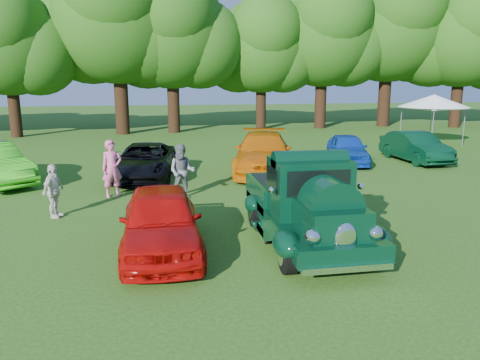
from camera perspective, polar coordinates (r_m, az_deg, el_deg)
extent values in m
plane|color=#244A11|center=(11.58, 1.97, -7.04)|extent=(120.00, 120.00, 0.00)
cylinder|color=black|center=(9.48, 5.87, -8.96)|extent=(0.24, 0.82, 0.82)
cylinder|color=black|center=(10.11, 15.98, -8.00)|extent=(0.24, 0.82, 0.82)
cylinder|color=black|center=(12.37, 1.86, -3.80)|extent=(0.24, 0.82, 0.82)
cylinder|color=black|center=(12.86, 9.87, -3.35)|extent=(0.24, 0.82, 0.82)
cube|color=black|center=(11.17, 8.08, -4.80)|extent=(1.89, 4.96, 0.37)
cube|color=black|center=(9.71, 10.89, -4.81)|extent=(1.21, 1.60, 0.68)
cube|color=black|center=(10.83, 8.44, -0.89)|extent=(1.72, 1.27, 1.32)
cube|color=black|center=(10.22, 9.55, -0.38)|extent=(1.43, 0.07, 0.57)
cube|color=black|center=(12.48, 5.96, -1.46)|extent=(1.89, 2.26, 0.64)
cube|color=black|center=(12.41, 6.00, -0.07)|extent=(1.63, 1.98, 0.06)
ellipsoid|color=black|center=(9.39, 5.70, -7.78)|extent=(0.55, 0.95, 0.55)
ellipsoid|color=black|center=(10.06, 16.22, -6.86)|extent=(0.55, 0.95, 0.55)
ellipsoid|color=black|center=(12.30, 1.57, -2.93)|extent=(0.42, 0.79, 0.46)
ellipsoid|color=black|center=(12.83, 10.18, -2.48)|extent=(0.42, 0.79, 0.46)
ellipsoid|color=white|center=(9.02, 12.74, -7.11)|extent=(0.45, 0.14, 0.66)
sphere|color=white|center=(8.86, 8.85, -6.87)|extent=(0.31, 0.31, 0.31)
sphere|color=white|center=(9.32, 16.09, -6.24)|extent=(0.31, 0.31, 0.31)
cube|color=white|center=(9.06, 12.99, -10.47)|extent=(1.78, 0.12, 0.12)
cube|color=white|center=(13.65, 4.61, -2.15)|extent=(1.78, 0.12, 0.12)
imported|color=#A80907|center=(10.61, -9.62, -4.88)|extent=(1.73, 4.29, 1.46)
imported|color=black|center=(18.62, -11.54, 2.26)|extent=(2.89, 5.11, 1.35)
imported|color=#C05D06|center=(19.40, 2.84, 3.31)|extent=(3.55, 5.99, 1.63)
imported|color=#0E359F|center=(22.01, 12.94, 3.72)|extent=(2.48, 4.23, 1.35)
imported|color=black|center=(23.42, 20.60, 3.80)|extent=(1.61, 4.29, 1.40)
imported|color=#D05587|center=(15.91, -15.33, 1.37)|extent=(0.81, 0.68, 1.88)
imported|color=slate|center=(15.25, -7.09, 1.04)|extent=(1.00, 0.86, 1.77)
imported|color=beige|center=(14.01, -21.80, -1.27)|extent=(0.67, 0.97, 1.52)
cube|color=white|center=(29.37, 22.49, 8.14)|extent=(3.26, 3.26, 0.11)
cone|color=white|center=(29.35, 22.55, 8.92)|extent=(4.78, 4.78, 0.71)
cylinder|color=slate|center=(27.76, 22.41, 5.64)|extent=(0.05, 0.05, 2.14)
cylinder|color=slate|center=(29.44, 18.99, 6.23)|extent=(0.05, 0.05, 2.14)
cylinder|color=slate|center=(29.56, 25.62, 5.71)|extent=(0.05, 0.05, 2.14)
cylinder|color=slate|center=(31.15, 22.22, 6.28)|extent=(0.05, 0.05, 2.14)
cylinder|color=black|center=(34.65, -25.79, 7.82)|extent=(0.75, 0.75, 3.74)
sphere|color=#1A480F|center=(34.67, -26.47, 14.85)|extent=(6.85, 6.85, 6.85)
cylinder|color=black|center=(34.03, -14.25, 9.43)|extent=(0.95, 0.95, 4.73)
sphere|color=#1A480F|center=(34.23, -14.75, 18.47)|extent=(8.65, 8.65, 8.65)
cylinder|color=black|center=(34.33, -8.11, 9.31)|extent=(0.85, 0.85, 4.26)
sphere|color=#1A480F|center=(34.43, -8.36, 17.40)|extent=(7.79, 7.79, 7.79)
cylinder|color=black|center=(36.35, 2.56, 9.20)|extent=(0.76, 0.76, 3.79)
sphere|color=#1A480F|center=(36.38, 2.63, 16.02)|extent=(6.93, 6.93, 6.93)
cylinder|color=black|center=(37.66, 9.79, 9.59)|extent=(0.88, 0.88, 4.38)
sphere|color=#1A480F|center=(37.77, 10.08, 17.17)|extent=(8.00, 8.00, 8.00)
cylinder|color=black|center=(40.30, 17.19, 9.74)|extent=(0.97, 0.97, 4.86)
sphere|color=#1A480F|center=(40.49, 17.71, 17.58)|extent=(8.89, 8.89, 8.89)
cylinder|color=black|center=(41.37, 24.87, 8.85)|extent=(0.87, 0.87, 4.35)
sphere|color=#1A480F|center=(41.47, 25.51, 15.69)|extent=(7.95, 7.95, 7.95)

